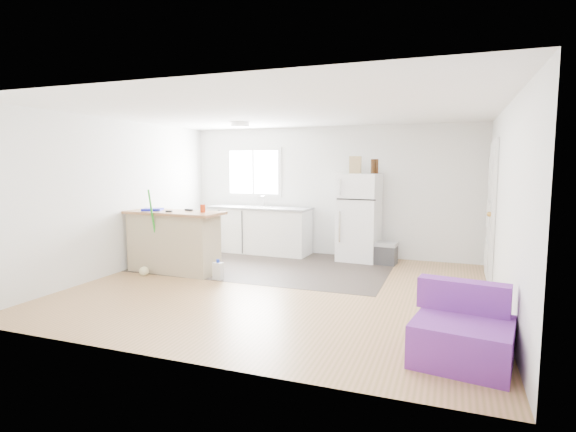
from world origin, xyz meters
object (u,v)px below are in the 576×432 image
Objects in this scene: peninsula at (174,241)px; refrigerator at (359,217)px; mop at (147,260)px; cooler at (382,253)px; cleaner_jug at (218,271)px; blue_tray at (152,209)px; bottle_left at (373,166)px; red_cup at (203,208)px; bottle_right at (376,166)px; cardboard_box at (355,165)px; purple_seat at (462,334)px; kitchen_cabinets at (260,229)px.

peninsula is 3.21m from refrigerator.
peninsula is 1.20× the size of mop.
cooler reaches higher than cleaner_jug.
mop is 4.47× the size of blue_tray.
cooler is 1.49m from bottle_left.
refrigerator is 1.15× the size of mop.
peninsula is 3.06× the size of cooler.
red_cup is 0.48× the size of bottle_right.
bottle_left reaches higher than cleaner_jug.
cardboard_box is at bearing 26.88° from mop.
purple_seat is at bearing -27.42° from red_cup.
kitchen_cabinets is 1.51× the size of mop.
purple_seat is 4.78m from mop.
cardboard_box reaches higher than bottle_right.
bottle_right is (-0.16, 0.16, 1.48)m from cooler.
mop is at bearing -109.92° from kitchen_cabinets.
bottle_left and bottle_right have the same top height.
bottle_left is at bearing 23.95° from mop.
cleaner_jug is (-1.68, -2.08, -0.64)m from refrigerator.
purple_seat is 7.50× the size of red_cup.
peninsula is 6.44× the size of bottle_right.
refrigerator is 0.74m from cooler.
purple_seat is 3.00× the size of cardboard_box.
bottle_left is (1.91, 2.03, 1.54)m from cleaner_jug.
purple_seat is (3.59, -3.82, -0.22)m from kitchen_cabinets.
cleaner_jug is (-2.12, -1.93, -0.06)m from cooler.
bottle_left is at bearing 160.63° from cooler.
cardboard_box is (-0.52, 0.10, 1.50)m from cooler.
blue_tray is at bearing 166.99° from purple_seat.
peninsula is 3.62m from bottle_right.
red_cup is at bearing 159.33° from cleaner_jug.
mop is 1.18m from red_cup.
peninsula is at bearing 165.03° from purple_seat.
cooler is at bearing 117.80° from purple_seat.
cooler is at bearing -1.95° from kitchen_cabinets.
purple_seat is at bearing -69.96° from bottle_right.
bottle_left is (2.16, -0.08, 1.21)m from kitchen_cabinets.
mop is 5.36× the size of bottle_left.
refrigerator is 6.18× the size of bottle_left.
mop is at bearing -142.00° from cardboard_box.
red_cup is 2.76m from cardboard_box.
refrigerator reaches higher than cooler.
purple_seat is 4.37m from cardboard_box.
cleaner_jug is at bearing -80.96° from kitchen_cabinets.
refrigerator reaches higher than blue_tray.
refrigerator is at bearing 166.31° from bottle_left.
purple_seat is (1.22, -3.64, 0.04)m from cooler.
bottle_left is at bearing 56.98° from cleaner_jug.
refrigerator is at bearing 122.92° from purple_seat.
cardboard_box is at bearing 173.76° from cooler.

